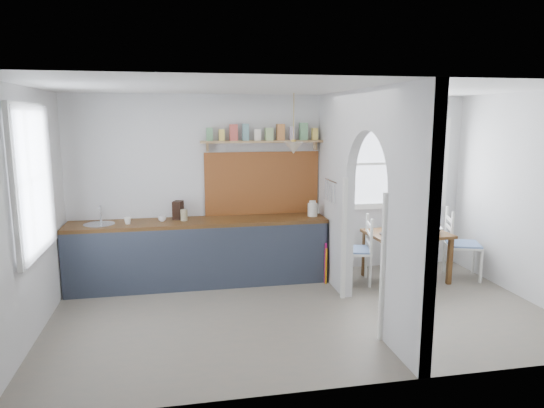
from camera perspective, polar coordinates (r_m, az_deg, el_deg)
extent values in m
cube|color=#7A6D5D|center=(5.87, 3.63, -12.75)|extent=(5.80, 3.20, 0.01)
cube|color=silver|center=(5.42, 3.95, 13.48)|extent=(5.80, 3.20, 0.01)
cube|color=silver|center=(7.04, 0.46, 2.13)|extent=(5.80, 0.01, 2.60)
cube|color=silver|center=(4.01, 9.64, -4.22)|extent=(5.80, 0.01, 2.60)
cube|color=silver|center=(5.53, -26.70, -1.19)|extent=(0.01, 3.20, 2.60)
cube|color=silver|center=(6.83, 28.01, 0.68)|extent=(0.01, 3.20, 2.60)
cube|color=silver|center=(4.64, 16.01, -2.49)|extent=(0.12, 0.80, 2.60)
cube|color=silver|center=(6.64, 7.43, 1.56)|extent=(0.12, 1.20, 2.60)
cube|color=silver|center=(5.45, 11.63, 7.75)|extent=(0.12, 1.20, 1.05)
cube|color=#51391C|center=(6.68, -8.57, -2.12)|extent=(3.50, 0.60, 0.05)
cube|color=#363C4B|center=(6.52, -8.35, -6.52)|extent=(3.50, 0.03, 0.85)
cube|color=black|center=(6.84, -8.49, -5.72)|extent=(3.46, 0.45, 0.85)
cylinder|color=silver|center=(6.75, -19.67, -2.35)|extent=(0.40, 0.40, 0.02)
cube|color=#97441B|center=(6.97, -1.15, 2.46)|extent=(1.65, 0.03, 0.90)
cube|color=#AA884B|center=(6.83, -1.05, 7.36)|extent=(1.75, 0.20, 0.03)
cube|color=#518857|center=(6.73, -7.37, 8.14)|extent=(0.09, 0.09, 0.18)
cube|color=gold|center=(6.75, -5.95, 8.17)|extent=(0.09, 0.09, 0.18)
cube|color=#AA3A30|center=(6.76, -4.54, 8.20)|extent=(0.09, 0.09, 0.18)
cube|color=slate|center=(6.78, -3.14, 8.22)|extent=(0.09, 0.09, 0.18)
cube|color=silver|center=(6.81, -1.74, 8.24)|extent=(0.09, 0.09, 0.18)
cube|color=#7FA15F|center=(6.84, -0.36, 8.25)|extent=(0.09, 0.09, 0.18)
cube|color=#B76C2E|center=(6.87, 1.01, 8.26)|extent=(0.09, 0.09, 0.18)
cube|color=#A394AC|center=(6.91, 2.37, 8.26)|extent=(0.09, 0.09, 0.18)
cube|color=#518857|center=(6.95, 3.71, 8.26)|extent=(0.09, 0.09, 0.18)
cube|color=gold|center=(6.99, 5.04, 8.25)|extent=(0.09, 0.09, 0.18)
cone|color=beige|center=(6.57, 2.54, 6.63)|extent=(0.26, 0.26, 0.16)
cylinder|color=silver|center=(6.50, 6.98, 2.72)|extent=(0.02, 0.50, 0.02)
imported|color=white|center=(6.64, -16.61, -1.90)|extent=(0.13, 0.13, 0.09)
imported|color=silver|center=(6.70, -12.79, -1.64)|extent=(0.12, 0.12, 0.08)
cube|color=black|center=(6.79, -10.99, -0.70)|extent=(0.16, 0.19, 0.25)
cylinder|color=tan|center=(6.68, -10.31, -1.30)|extent=(0.10, 0.10, 0.15)
cube|color=#B11062|center=(6.82, 6.30, -7.03)|extent=(0.02, 0.03, 0.59)
cube|color=orange|center=(6.80, 6.36, -7.29)|extent=(0.02, 0.03, 0.51)
imported|color=silver|center=(7.14, 17.99, -2.88)|extent=(0.39, 0.39, 0.08)
imported|color=#5B835D|center=(6.87, 14.67, -3.14)|extent=(0.11, 0.11, 0.10)
cylinder|color=black|center=(6.87, 13.25, -3.43)|extent=(0.22, 0.22, 0.02)
imported|color=#4C2E5A|center=(7.20, 15.42, -2.07)|extent=(0.22, 0.22, 0.22)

